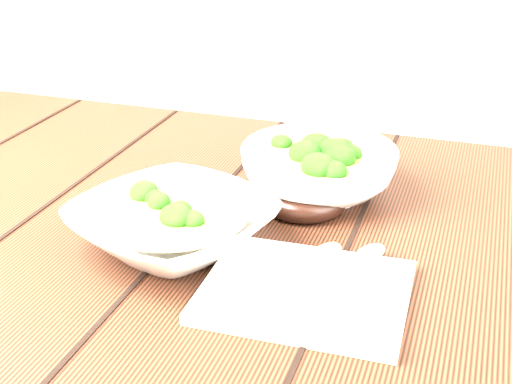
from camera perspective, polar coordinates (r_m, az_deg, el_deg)
The scene contains 7 objects.
table at distance 0.95m, azimuth -3.81°, elevation -9.01°, with size 1.20×0.80×0.75m.
soup_bowl_front at distance 0.83m, azimuth -6.68°, elevation -2.59°, with size 0.29×0.29×0.06m.
soup_bowl_back at distance 0.96m, azimuth 5.01°, elevation 1.85°, with size 0.26×0.26×0.08m.
trivet at distance 0.93m, azimuth 3.87°, elevation -0.51°, with size 0.11×0.11×0.03m, color black.
napkin at distance 0.75m, azimuth 3.96°, elevation -7.94°, with size 0.21×0.17×0.01m, color beige.
spoon_left at distance 0.78m, azimuth 4.49°, elevation -5.81°, with size 0.06×0.17×0.01m.
spoon_right at distance 0.78m, azimuth 7.87°, elevation -5.81°, with size 0.07×0.17×0.01m.
Camera 1 is at (0.31, -0.73, 1.16)m, focal length 50.00 mm.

